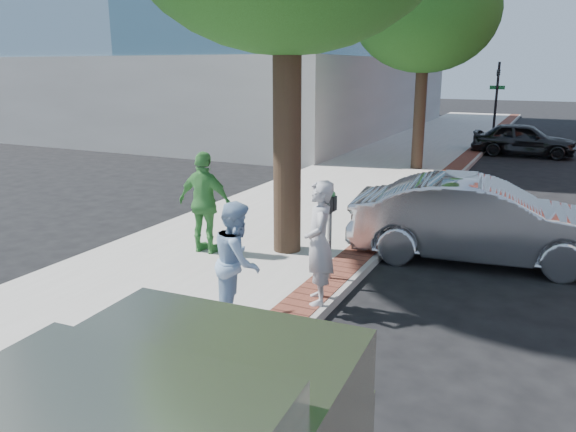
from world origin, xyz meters
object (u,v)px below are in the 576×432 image
Objects in this scene: person_officer at (238,261)px; bg_car at (524,139)px; parking_meter at (330,217)px; sedan_silver at (480,221)px; person_green at (205,203)px; person_gray at (319,243)px.

person_officer is 18.91m from bg_car.
person_officer is (-0.57, -1.95, -0.22)m from parking_meter.
bg_car is (1.87, 16.79, -0.52)m from parking_meter.
parking_meter reaches higher than sedan_silver.
person_officer reaches higher than sedan_silver.
person_officer is 5.14m from sedan_silver.
person_gray is at bearing 156.32° from person_green.
parking_meter is 16.91m from bg_car.
person_green is at bearing 163.30° from bg_car.
person_gray is (0.21, -0.95, -0.13)m from parking_meter.
person_gray is 17.83m from bg_car.
sedan_silver reaches higher than bg_car.
parking_meter is 0.88× the size of person_officer.
sedan_silver is (1.83, 3.43, -0.29)m from person_gray.
person_gray is at bearing 173.18° from bg_car.
sedan_silver is at bearing 126.52° from person_gray.
parking_meter reaches higher than bg_car.
person_gray is 1.27m from person_officer.
parking_meter is 0.31× the size of sedan_silver.
parking_meter is 3.23m from sedan_silver.
person_green is 0.40× the size of sedan_silver.
bg_car is at bearing -31.17° from person_officer.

